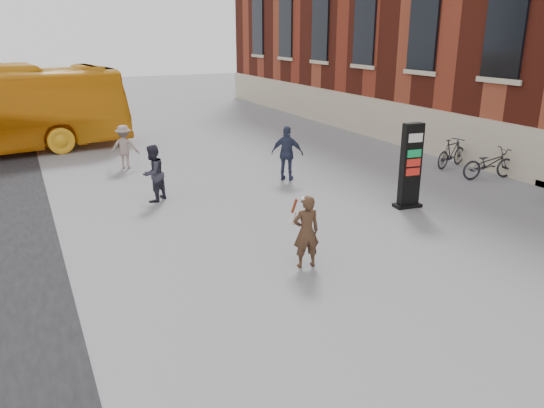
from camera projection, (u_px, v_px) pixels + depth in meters
name	position (u px, v px, depth m)	size (l,w,h in m)	color
ground	(314.00, 258.00, 11.72)	(100.00, 100.00, 0.00)	#9E9EA3
info_pylon	(410.00, 166.00, 14.72)	(0.81, 0.47, 2.40)	black
woman	(306.00, 231.00, 11.06)	(0.66, 0.61, 1.58)	#41271C
pedestrian_a	(153.00, 173.00, 15.38)	(0.81, 0.63, 1.67)	#2D2D39
pedestrian_b	(124.00, 147.00, 19.04)	(1.02, 0.59, 1.58)	gray
pedestrian_c	(287.00, 153.00, 17.52)	(1.07, 0.44, 1.82)	#303853
bike_6	(489.00, 164.00, 17.81)	(0.69, 1.97, 1.04)	#232229
bike_7	(452.00, 153.00, 19.30)	(0.50, 1.77, 1.07)	#232229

